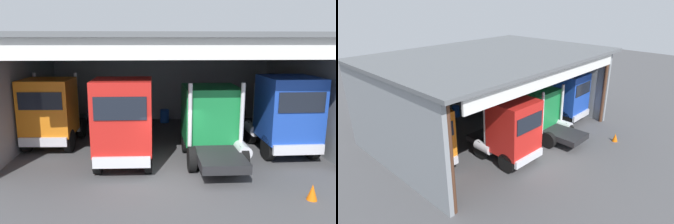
# 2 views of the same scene
# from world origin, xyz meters

# --- Properties ---
(ground_plane) EXTENTS (80.00, 80.00, 0.00)m
(ground_plane) POSITION_xyz_m (0.00, 0.00, 0.00)
(ground_plane) COLOR #4C4C4F
(ground_plane) RESTS_ON ground
(workshop_shed) EXTENTS (15.18, 10.83, 5.63)m
(workshop_shed) POSITION_xyz_m (0.00, 6.05, 3.90)
(workshop_shed) COLOR gray
(workshop_shed) RESTS_ON ground
(truck_orange_right_bay) EXTENTS (2.58, 5.24, 3.70)m
(truck_orange_right_bay) POSITION_xyz_m (-5.83, 4.32, 1.81)
(truck_orange_right_bay) COLOR orange
(truck_orange_right_bay) RESTS_ON ground
(truck_red_center_left_bay) EXTENTS (2.54, 4.55, 3.80)m
(truck_red_center_left_bay) POSITION_xyz_m (-2.00, 1.33, 1.98)
(truck_red_center_left_bay) COLOR red
(truck_red_center_left_bay) RESTS_ON ground
(truck_green_center_right_bay) EXTENTS (2.61, 5.09, 3.62)m
(truck_green_center_right_bay) POSITION_xyz_m (1.91, 2.28, 1.74)
(truck_green_center_right_bay) COLOR #197F3D
(truck_green_center_right_bay) RESTS_ON ground
(truck_blue_yard_outside) EXTENTS (2.58, 5.30, 3.73)m
(truck_blue_yard_outside) POSITION_xyz_m (5.44, 2.62, 1.96)
(truck_blue_yard_outside) COLOR #1E47B7
(truck_blue_yard_outside) RESTS_ON ground
(oil_drum) EXTENTS (0.58, 0.58, 0.86)m
(oil_drum) POSITION_xyz_m (0.09, 9.13, 0.43)
(oil_drum) COLOR #194CB2
(oil_drum) RESTS_ON ground
(tool_cart) EXTENTS (0.90, 0.60, 1.00)m
(tool_cart) POSITION_xyz_m (-4.43, 9.06, 0.50)
(tool_cart) COLOR #1E59A5
(tool_cart) RESTS_ON ground
(traffic_cone) EXTENTS (0.36, 0.36, 0.56)m
(traffic_cone) POSITION_xyz_m (4.60, -2.11, 0.28)
(traffic_cone) COLOR orange
(traffic_cone) RESTS_ON ground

